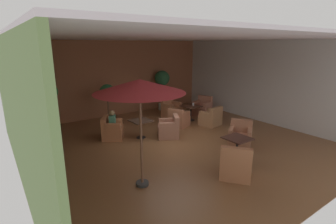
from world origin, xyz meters
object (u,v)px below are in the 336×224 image
object	(u,v)px
armchair_front_right_north	(240,137)
potted_tree_mid_right	(107,97)
armchair_front_left_west	(211,118)
potted_tree_mid_left	(162,81)
armchair_mid_center_north	(169,129)
armchair_front_left_north	(202,108)
armchair_front_right_east	(236,165)
patron_blue_shirt	(112,120)
armchair_front_left_east	(171,110)
potted_tree_left_corner	(49,98)
patio_umbrella_tall_red	(140,87)
armchair_front_left_south	(179,119)
cafe_table_front_right	(237,143)
cafe_table_front_left	(191,109)
armchair_mid_center_east	(112,130)
cafe_table_mid_center	(141,124)
iced_drink_cup	(193,104)

from	to	relation	value
armchair_front_right_north	potted_tree_mid_right	xyz separation A→B (m)	(-2.82, 4.70, 0.96)
armchair_front_left_west	potted_tree_mid_left	world-z (taller)	potted_tree_mid_left
armchair_mid_center_north	armchair_front_left_north	bearing A→B (deg)	26.70
potted_tree_mid_left	armchair_front_left_west	bearing A→B (deg)	-86.82
armchair_front_left_west	armchair_front_right_east	xyz separation A→B (m)	(-2.65, -3.60, 0.03)
armchair_front_right_north	patron_blue_shirt	distance (m)	4.58
armchair_front_left_east	potted_tree_left_corner	distance (m)	5.34
armchair_front_left_east	patron_blue_shirt	bearing A→B (deg)	-161.17
armchair_front_right_north	armchair_front_left_east	bearing A→B (deg)	87.34
armchair_front_left_north	armchair_front_left_west	xyz separation A→B (m)	(-0.82, -1.43, -0.03)
armchair_front_right_north	armchair_mid_center_north	distance (m)	2.57
armchair_front_right_north	armchair_front_right_east	world-z (taller)	armchair_front_right_east
armchair_front_left_east	armchair_front_right_north	distance (m)	4.33
armchair_front_right_north	armchair_front_right_east	xyz separation A→B (m)	(-1.87, -1.39, 0.03)
patio_umbrella_tall_red	armchair_front_right_north	bearing A→B (deg)	4.61
patron_blue_shirt	armchair_front_left_south	bearing A→B (deg)	-5.34
armchair_mid_center_north	armchair_front_right_north	bearing A→B (deg)	-53.65
armchair_front_left_north	cafe_table_front_right	xyz separation A→B (m)	(-2.56, -4.31, 0.19)
armchair_mid_center_north	potted_tree_left_corner	size ratio (longest dim) A/B	0.52
armchair_front_left_east	patio_umbrella_tall_red	world-z (taller)	patio_umbrella_tall_red
armchair_front_left_south	armchair_front_right_north	world-z (taller)	armchair_front_right_north
armchair_front_right_east	cafe_table_front_left	bearing A→B (deg)	62.62
armchair_mid_center_east	potted_tree_left_corner	size ratio (longest dim) A/B	0.53
armchair_front_left_south	potted_tree_left_corner	xyz separation A→B (m)	(-4.51, 2.34, 1.06)
armchair_front_left_east	potted_tree_mid_left	xyz separation A→B (m)	(0.38, 1.34, 1.19)
armchair_front_right_north	potted_tree_left_corner	size ratio (longest dim) A/B	0.55
armchair_front_left_north	patron_blue_shirt	size ratio (longest dim) A/B	1.55
armchair_front_left_west	patio_umbrella_tall_red	size ratio (longest dim) A/B	0.34
patio_umbrella_tall_red	cafe_table_mid_center	bearing A→B (deg)	61.21
armchair_front_right_east	armchair_mid_center_north	size ratio (longest dim) A/B	1.05
patron_blue_shirt	potted_tree_mid_right	bearing A→B (deg)	72.49
cafe_table_mid_center	patron_blue_shirt	bearing A→B (deg)	149.04
armchair_front_left_south	iced_drink_cup	bearing A→B (deg)	20.50
patio_umbrella_tall_red	potted_tree_mid_left	distance (m)	7.63
patio_umbrella_tall_red	armchair_mid_center_north	bearing A→B (deg)	43.53
cafe_table_front_right	potted_tree_mid_left	distance (m)	6.59
iced_drink_cup	armchair_front_left_south	bearing A→B (deg)	-159.50
potted_tree_mid_right	cafe_table_front_right	bearing A→B (deg)	-70.90
potted_tree_left_corner	patron_blue_shirt	distance (m)	2.73
armchair_front_left_north	armchair_front_left_west	world-z (taller)	armchair_front_left_north
armchair_front_right_north	armchair_mid_center_north	size ratio (longest dim) A/B	1.06
armchair_front_left_east	armchair_mid_center_east	size ratio (longest dim) A/B	0.96
armchair_front_left_west	armchair_front_right_north	distance (m)	2.34
potted_tree_left_corner	potted_tree_mid_left	xyz separation A→B (m)	(5.55, 0.46, 0.15)
cafe_table_front_right	cafe_table_mid_center	xyz separation A→B (m)	(-1.48, 3.27, 0.01)
cafe_table_front_left	iced_drink_cup	size ratio (longest dim) A/B	7.58
armchair_front_left_north	armchair_front_left_east	world-z (taller)	armchair_front_left_north
potted_tree_left_corner	armchair_front_left_west	bearing A→B (deg)	-27.52
potted_tree_mid_left	cafe_table_front_right	bearing A→B (deg)	-103.74
armchair_mid_center_north	potted_tree_left_corner	distance (m)	4.77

